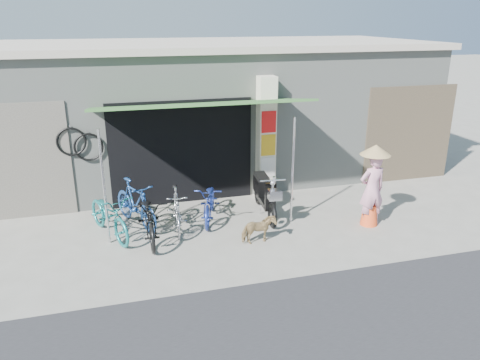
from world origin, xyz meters
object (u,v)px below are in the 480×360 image
object	(u,v)px
bike_blue	(136,203)
bike_silver	(177,210)
nun	(372,186)
street_dog	(259,230)
moped	(265,194)
bike_black	(150,217)
bike_navy	(210,202)
bike_teal	(109,215)

from	to	relation	value
bike_blue	bike_silver	world-z (taller)	bike_blue
nun	street_dog	bearing A→B (deg)	1.23
moped	nun	xyz separation A→B (m)	(2.04, -1.14, 0.40)
bike_silver	street_dog	bearing A→B (deg)	-31.04
bike_blue	moped	distance (m)	2.87
bike_blue	bike_black	xyz separation A→B (m)	(0.23, -0.76, -0.03)
bike_black	bike_navy	distance (m)	1.52
bike_black	bike_navy	xyz separation A→B (m)	(1.38, 0.63, -0.05)
bike_blue	street_dog	bearing A→B (deg)	-58.21
bike_black	bike_teal	bearing A→B (deg)	155.01
bike_blue	bike_navy	xyz separation A→B (m)	(1.61, -0.13, -0.08)
bike_silver	nun	bearing A→B (deg)	-7.11
street_dog	bike_blue	bearing A→B (deg)	49.44
bike_teal	moped	distance (m)	3.43
bike_black	bike_silver	xyz separation A→B (m)	(0.60, 0.32, -0.03)
bike_blue	bike_silver	xyz separation A→B (m)	(0.83, -0.44, -0.06)
bike_silver	bike_navy	world-z (taller)	bike_silver
bike_black	bike_silver	world-z (taller)	bike_black
bike_blue	moped	xyz separation A→B (m)	(2.87, -0.17, -0.02)
bike_navy	nun	world-z (taller)	nun
street_dog	nun	size ratio (longest dim) A/B	0.38
bike_silver	nun	world-z (taller)	nun
moped	bike_black	bearing A→B (deg)	-162.75
street_dog	nun	world-z (taller)	nun
bike_blue	street_dog	size ratio (longest dim) A/B	2.49
bike_black	nun	bearing A→B (deg)	-6.97
bike_blue	moped	world-z (taller)	moped
bike_navy	street_dog	size ratio (longest dim) A/B	2.41
bike_black	moped	bearing A→B (deg)	12.27
bike_black	nun	xyz separation A→B (m)	(4.68, -0.55, 0.41)
street_dog	nun	bearing A→B (deg)	-92.74
moped	nun	distance (m)	2.37
nun	bike_silver	bearing A→B (deg)	-15.27
bike_silver	nun	distance (m)	4.19
bike_blue	bike_black	world-z (taller)	bike_blue
bike_black	bike_navy	bearing A→B (deg)	24.18
bike_blue	bike_silver	distance (m)	0.94
moped	nun	world-z (taller)	nun
bike_blue	bike_black	distance (m)	0.79
bike_silver	street_dog	size ratio (longest dim) A/B	2.20
bike_black	street_dog	distance (m)	2.22
bike_teal	bike_black	size ratio (longest dim) A/B	0.99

